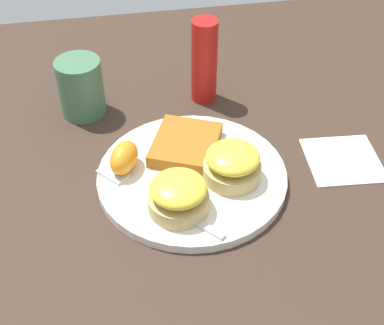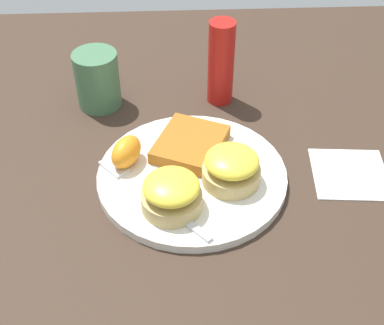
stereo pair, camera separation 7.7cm
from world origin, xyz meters
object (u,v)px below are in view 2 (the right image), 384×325
(hashbrown_patty, at_px, (193,144))
(fork, at_px, (146,191))
(sandwich_benedict_left, at_px, (171,193))
(sandwich_benedict_right, at_px, (231,168))
(orange_wedge, at_px, (126,152))
(condiment_bottle, at_px, (221,63))
(cup, at_px, (97,79))

(hashbrown_patty, bearing_deg, fork, 142.32)
(sandwich_benedict_left, height_order, sandwich_benedict_right, same)
(sandwich_benedict_left, height_order, fork, sandwich_benedict_left)
(sandwich_benedict_left, xyz_separation_m, sandwich_benedict_right, (0.05, -0.09, 0.00))
(sandwich_benedict_right, height_order, orange_wedge, sandwich_benedict_right)
(hashbrown_patty, relative_size, orange_wedge, 1.79)
(hashbrown_patty, bearing_deg, orange_wedge, 105.37)
(condiment_bottle, bearing_deg, cup, 90.38)
(sandwich_benedict_right, xyz_separation_m, orange_wedge, (0.04, 0.15, -0.00))
(orange_wedge, height_order, cup, cup)
(cup, bearing_deg, sandwich_benedict_right, -137.07)
(sandwich_benedict_right, relative_size, fork, 0.48)
(hashbrown_patty, xyz_separation_m, condiment_bottle, (0.15, -0.05, 0.05))
(sandwich_benedict_left, bearing_deg, condiment_bottle, -18.30)
(sandwich_benedict_right, distance_m, hashbrown_patty, 0.09)
(orange_wedge, xyz_separation_m, cup, (0.18, 0.06, 0.01))
(sandwich_benedict_left, bearing_deg, sandwich_benedict_right, -61.11)
(sandwich_benedict_right, distance_m, orange_wedge, 0.16)
(cup, xyz_separation_m, condiment_bottle, (0.00, -0.21, 0.02))
(cup, bearing_deg, fork, -160.61)
(sandwich_benedict_right, height_order, cup, cup)
(fork, height_order, condiment_bottle, condiment_bottle)
(cup, height_order, condiment_bottle, condiment_bottle)
(hashbrown_patty, height_order, fork, hashbrown_patty)
(sandwich_benedict_right, bearing_deg, cup, 42.93)
(hashbrown_patty, relative_size, condiment_bottle, 0.73)
(cup, relative_size, condiment_bottle, 0.72)
(fork, bearing_deg, sandwich_benedict_left, -128.76)
(orange_wedge, distance_m, condiment_bottle, 0.24)
(orange_wedge, bearing_deg, hashbrown_patty, -74.63)
(orange_wedge, relative_size, cup, 0.57)
(sandwich_benedict_right, relative_size, cup, 0.79)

